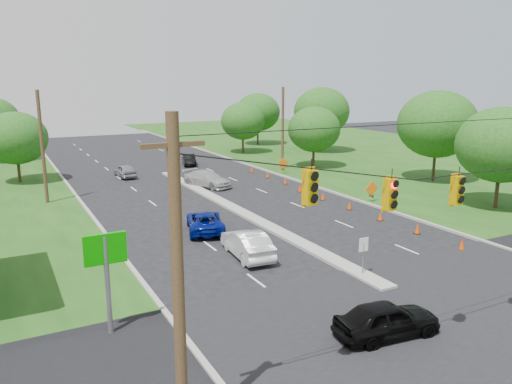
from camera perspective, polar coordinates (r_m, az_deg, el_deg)
ground at (r=22.32m, az=22.17°, el=-14.14°), size 160.00×160.00×0.00m
grass_right at (r=56.94m, az=26.52°, el=1.51°), size 40.00×160.00×0.06m
cross_street at (r=22.32m, az=22.17°, el=-14.14°), size 160.00×14.00×0.02m
curb_left at (r=43.91m, az=-19.61°, el=-0.85°), size 0.25×110.00×0.16m
curb_right at (r=50.65m, az=3.56°, el=1.59°), size 0.25×110.00×0.16m
median at (r=38.23m, az=-2.41°, el=-2.05°), size 1.00×34.00×0.18m
median_sign at (r=25.63m, az=12.18°, el=-6.40°), size 0.55×0.06×2.05m
signal_span at (r=20.02m, az=25.43°, el=-2.29°), size 25.60×0.32×9.00m
utility_pole_far_left at (r=42.89m, az=-23.23°, el=4.67°), size 0.28×0.28×9.00m
utility_pole_far_right at (r=55.48m, az=3.07°, el=7.27°), size 0.28×0.28×9.00m
cone_1 at (r=31.66m, az=22.47°, el=-5.53°), size 0.32×0.32×0.70m
cone_2 at (r=33.87m, az=17.96°, el=-4.01°), size 0.32×0.32×0.70m
cone_3 at (r=36.28m, az=14.03°, el=-2.67°), size 0.32×0.32×0.70m
cone_4 at (r=38.86m, az=10.62°, el=-1.49°), size 0.32×0.32×0.70m
cone_5 at (r=41.58m, az=7.64°, el=-0.45°), size 0.32×0.32×0.70m
cone_6 at (r=44.40m, az=5.04°, el=0.45°), size 0.32×0.32×0.70m
cone_7 at (r=47.62m, az=3.38°, el=1.31°), size 0.32×0.32×0.70m
cone_8 at (r=50.59m, az=1.33°, el=2.01°), size 0.32×0.32×0.70m
cone_9 at (r=53.63m, az=-0.49°, el=2.62°), size 0.32×0.32×0.70m
work_sign_1 at (r=41.32m, az=13.08°, el=0.30°), size 1.27×0.58×1.37m
work_sign_2 at (r=52.50m, az=3.10°, el=3.20°), size 1.27×0.58×1.37m
tree_5 at (r=52.75m, az=-25.79°, el=5.57°), size 5.88×5.88×6.86m
tree_7 at (r=41.96m, az=26.28°, el=4.86°), size 6.72×6.72×7.84m
tree_8 at (r=51.29m, az=20.00°, el=7.29°), size 7.56×7.56×8.82m
tree_9 at (r=56.53m, az=6.66°, el=7.13°), size 5.88×5.88×6.86m
tree_10 at (r=69.17m, az=7.52°, el=9.14°), size 7.56×7.56×8.82m
tree_11 at (r=76.49m, az=0.21°, el=9.11°), size 6.72×6.72×7.84m
tree_12 at (r=67.59m, az=-1.52°, el=8.11°), size 5.88×5.88×6.86m
black_sedan at (r=20.43m, az=14.73°, el=-13.89°), size 4.39×2.15×1.44m
white_sedan at (r=28.08m, az=-1.03°, el=-5.91°), size 2.02×4.77×1.53m
blue_pickup at (r=32.87m, az=-5.85°, el=-3.37°), size 3.52×5.25×1.34m
silver_car_far at (r=46.54m, az=-5.58°, el=1.50°), size 3.85×5.49×1.48m
silver_car_oncoming at (r=52.59m, az=-14.73°, el=2.35°), size 1.72×3.96×1.33m
dark_car_receding at (r=58.69m, az=-7.69°, el=3.67°), size 2.33×4.15×1.29m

